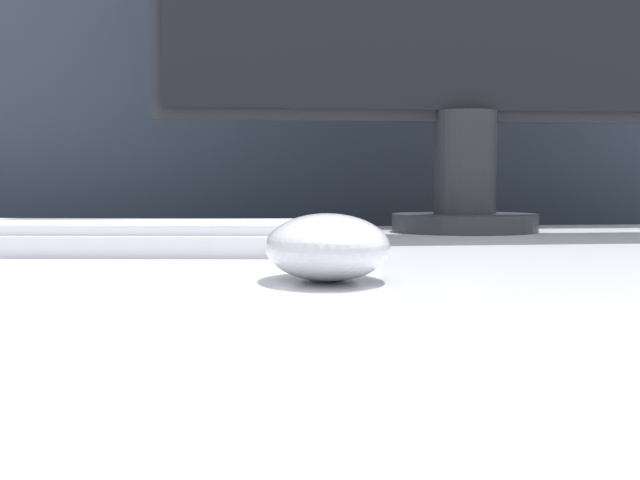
% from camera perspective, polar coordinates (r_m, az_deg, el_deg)
% --- Properties ---
extents(partition_panel, '(5.00, 0.03, 1.24)m').
position_cam_1_polar(partition_panel, '(1.24, -5.99, -4.31)').
color(partition_panel, '#333D4C').
rests_on(partition_panel, ground_plane).
extents(computer_mouse_near, '(0.08, 0.10, 0.04)m').
position_cam_1_polar(computer_mouse_near, '(0.51, 0.47, -0.44)').
color(computer_mouse_near, silver).
rests_on(computer_mouse_near, desk).
extents(keyboard, '(0.38, 0.19, 0.02)m').
position_cam_1_polar(keyboard, '(0.73, -11.04, 0.19)').
color(keyboard, white).
rests_on(keyboard, desk).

